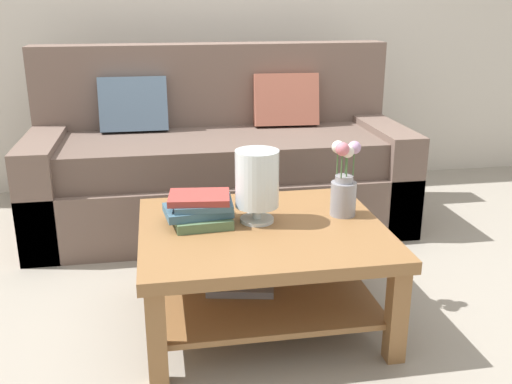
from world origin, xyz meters
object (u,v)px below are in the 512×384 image
book_stack_main (201,209)px  glass_hurricane_vase (257,181)px  couch (219,164)px  flower_pitcher (344,184)px  coffee_table (262,252)px

book_stack_main → glass_hurricane_vase: size_ratio=0.95×
couch → book_stack_main: 1.16m
book_stack_main → glass_hurricane_vase: bearing=-3.7°
book_stack_main → glass_hurricane_vase: glass_hurricane_vase is taller
flower_pitcher → glass_hurricane_vase: bearing=-178.3°
coffee_table → glass_hurricane_vase: bearing=98.4°
couch → flower_pitcher: couch is taller
book_stack_main → flower_pitcher: bearing=-0.4°
book_stack_main → couch: bearing=79.8°
flower_pitcher → coffee_table: bearing=-168.9°
coffee_table → book_stack_main: (-0.24, 0.08, 0.18)m
flower_pitcher → book_stack_main: bearing=179.6°
book_stack_main → coffee_table: bearing=-17.4°
book_stack_main → flower_pitcher: size_ratio=0.88×
book_stack_main → flower_pitcher: (0.61, -0.00, 0.08)m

